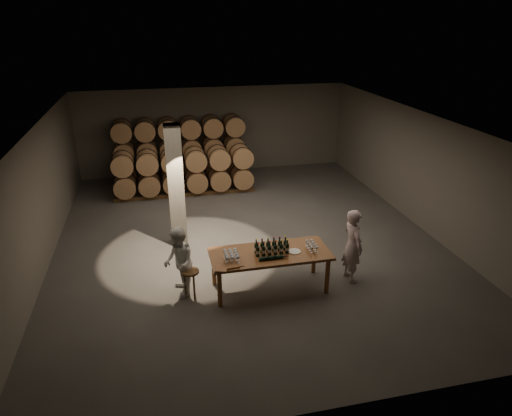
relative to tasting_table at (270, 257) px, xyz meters
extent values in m
plane|color=#4E4B49|center=(0.00, 2.50, -0.80)|extent=(12.00, 12.00, 0.00)
plane|color=#605E59|center=(0.00, 2.50, 2.40)|extent=(12.00, 12.00, 0.00)
plane|color=slate|center=(0.00, 8.50, 0.80)|extent=(10.00, 0.00, 10.00)
plane|color=slate|center=(0.00, -3.50, 0.80)|extent=(10.00, 0.00, 10.00)
plane|color=slate|center=(-5.00, 2.50, 0.80)|extent=(0.00, 12.00, 12.00)
plane|color=slate|center=(5.00, 2.50, 0.80)|extent=(0.00, 12.00, 12.00)
cube|color=slate|center=(-1.80, 2.70, 0.80)|extent=(0.40, 0.40, 3.20)
cylinder|color=brown|center=(-1.18, -0.43, -0.38)|extent=(0.10, 0.10, 0.84)
cylinder|color=brown|center=(1.18, -0.43, -0.38)|extent=(0.10, 0.10, 0.84)
cylinder|color=brown|center=(-1.18, 0.43, -0.38)|extent=(0.10, 0.10, 0.84)
cylinder|color=brown|center=(1.18, 0.43, -0.38)|extent=(0.10, 0.10, 0.84)
cube|color=brown|center=(0.00, 0.00, 0.07)|extent=(2.60, 1.10, 0.06)
cube|color=#54391C|center=(-1.35, 7.40, -0.74)|extent=(4.70, 0.10, 0.12)
cube|color=#54391C|center=(-1.35, 8.00, -0.74)|extent=(4.70, 0.10, 0.12)
cylinder|color=#A27149|center=(-3.30, 7.70, -0.33)|extent=(0.70, 0.95, 0.70)
cylinder|color=black|center=(-3.30, 7.44, -0.33)|extent=(0.73, 0.04, 0.73)
cylinder|color=black|center=(-3.30, 7.96, -0.33)|extent=(0.73, 0.04, 0.73)
cylinder|color=#A27149|center=(-2.52, 7.70, -0.33)|extent=(0.70, 0.95, 0.70)
cylinder|color=black|center=(-2.52, 7.44, -0.33)|extent=(0.73, 0.04, 0.73)
cylinder|color=black|center=(-2.52, 7.96, -0.33)|extent=(0.73, 0.04, 0.73)
cylinder|color=#A27149|center=(-1.74, 7.70, -0.33)|extent=(0.70, 0.95, 0.70)
cylinder|color=black|center=(-1.74, 7.44, -0.33)|extent=(0.73, 0.04, 0.73)
cylinder|color=black|center=(-1.74, 7.96, -0.33)|extent=(0.73, 0.04, 0.73)
cylinder|color=#A27149|center=(-0.96, 7.70, -0.33)|extent=(0.70, 0.95, 0.70)
cylinder|color=black|center=(-0.96, 7.44, -0.33)|extent=(0.73, 0.04, 0.73)
cylinder|color=black|center=(-0.96, 7.96, -0.33)|extent=(0.73, 0.04, 0.73)
cylinder|color=#A27149|center=(-0.18, 7.70, -0.33)|extent=(0.70, 0.95, 0.70)
cylinder|color=black|center=(-0.18, 7.44, -0.33)|extent=(0.73, 0.04, 0.73)
cylinder|color=black|center=(-0.18, 7.96, -0.33)|extent=(0.73, 0.04, 0.73)
cylinder|color=#A27149|center=(0.60, 7.70, -0.33)|extent=(0.70, 0.95, 0.70)
cylinder|color=black|center=(0.60, 7.44, -0.33)|extent=(0.73, 0.04, 0.73)
cylinder|color=black|center=(0.60, 7.96, -0.33)|extent=(0.73, 0.04, 0.73)
cylinder|color=#A27149|center=(-3.30, 7.70, 0.41)|extent=(0.70, 0.95, 0.70)
cylinder|color=black|center=(-3.30, 7.44, 0.41)|extent=(0.73, 0.04, 0.73)
cylinder|color=black|center=(-3.30, 7.96, 0.41)|extent=(0.73, 0.04, 0.73)
cylinder|color=#A27149|center=(-2.52, 7.70, 0.41)|extent=(0.70, 0.95, 0.70)
cylinder|color=black|center=(-2.52, 7.44, 0.41)|extent=(0.73, 0.04, 0.73)
cylinder|color=black|center=(-2.52, 7.96, 0.41)|extent=(0.73, 0.04, 0.73)
cylinder|color=#A27149|center=(-1.74, 7.70, 0.41)|extent=(0.70, 0.95, 0.70)
cylinder|color=black|center=(-1.74, 7.44, 0.41)|extent=(0.73, 0.04, 0.73)
cylinder|color=black|center=(-1.74, 7.96, 0.41)|extent=(0.73, 0.04, 0.73)
cylinder|color=#A27149|center=(-0.96, 7.70, 0.41)|extent=(0.70, 0.95, 0.70)
cylinder|color=black|center=(-0.96, 7.44, 0.41)|extent=(0.73, 0.04, 0.73)
cylinder|color=black|center=(-0.96, 7.96, 0.41)|extent=(0.73, 0.04, 0.73)
cylinder|color=#A27149|center=(-0.18, 7.70, 0.41)|extent=(0.70, 0.95, 0.70)
cylinder|color=black|center=(-0.18, 7.44, 0.41)|extent=(0.73, 0.04, 0.73)
cylinder|color=black|center=(-0.18, 7.96, 0.41)|extent=(0.73, 0.04, 0.73)
cylinder|color=#A27149|center=(0.60, 7.70, 0.41)|extent=(0.70, 0.95, 0.70)
cylinder|color=black|center=(0.60, 7.44, 0.41)|extent=(0.73, 0.04, 0.73)
cylinder|color=black|center=(0.60, 7.96, 0.41)|extent=(0.73, 0.04, 0.73)
cylinder|color=#A27149|center=(-3.30, 7.70, 1.15)|extent=(0.70, 0.95, 0.70)
cylinder|color=black|center=(-3.30, 7.44, 1.15)|extent=(0.73, 0.04, 0.73)
cylinder|color=black|center=(-3.30, 7.96, 1.15)|extent=(0.73, 0.04, 0.73)
cylinder|color=#A27149|center=(-2.52, 7.70, 1.15)|extent=(0.70, 0.95, 0.70)
cylinder|color=black|center=(-2.52, 7.44, 1.15)|extent=(0.73, 0.04, 0.73)
cylinder|color=black|center=(-2.52, 7.96, 1.15)|extent=(0.73, 0.04, 0.73)
cylinder|color=#A27149|center=(-1.74, 7.70, 1.15)|extent=(0.70, 0.95, 0.70)
cylinder|color=black|center=(-1.74, 7.44, 1.15)|extent=(0.73, 0.04, 0.73)
cylinder|color=black|center=(-1.74, 7.96, 1.15)|extent=(0.73, 0.04, 0.73)
cylinder|color=#A27149|center=(-0.96, 7.70, 1.15)|extent=(0.70, 0.95, 0.70)
cylinder|color=black|center=(-0.96, 7.44, 1.15)|extent=(0.73, 0.04, 0.73)
cylinder|color=black|center=(-0.96, 7.96, 1.15)|extent=(0.73, 0.04, 0.73)
cylinder|color=#A27149|center=(-0.18, 7.70, 1.15)|extent=(0.70, 0.95, 0.70)
cylinder|color=black|center=(-0.18, 7.44, 1.15)|extent=(0.73, 0.04, 0.73)
cylinder|color=black|center=(-0.18, 7.96, 1.15)|extent=(0.73, 0.04, 0.73)
cylinder|color=#A27149|center=(0.60, 7.70, 1.15)|extent=(0.70, 0.95, 0.70)
cylinder|color=black|center=(0.60, 7.44, 1.15)|extent=(0.73, 0.04, 0.73)
cylinder|color=black|center=(0.60, 7.96, 1.15)|extent=(0.73, 0.04, 0.73)
cube|color=#54391C|center=(-1.35, 6.00, -0.74)|extent=(4.70, 0.10, 0.12)
cube|color=#54391C|center=(-1.35, 6.60, -0.74)|extent=(4.70, 0.10, 0.12)
cylinder|color=#A27149|center=(-3.30, 6.30, -0.33)|extent=(0.70, 0.95, 0.70)
cylinder|color=black|center=(-3.30, 6.04, -0.33)|extent=(0.73, 0.04, 0.73)
cylinder|color=black|center=(-3.30, 6.56, -0.33)|extent=(0.73, 0.04, 0.73)
cylinder|color=#A27149|center=(-2.52, 6.30, -0.33)|extent=(0.70, 0.95, 0.70)
cylinder|color=black|center=(-2.52, 6.04, -0.33)|extent=(0.73, 0.04, 0.73)
cylinder|color=black|center=(-2.52, 6.56, -0.33)|extent=(0.73, 0.04, 0.73)
cylinder|color=#A27149|center=(-1.74, 6.30, -0.33)|extent=(0.70, 0.95, 0.70)
cylinder|color=black|center=(-1.74, 6.04, -0.33)|extent=(0.73, 0.04, 0.73)
cylinder|color=black|center=(-1.74, 6.56, -0.33)|extent=(0.73, 0.04, 0.73)
cylinder|color=#A27149|center=(-0.96, 6.30, -0.33)|extent=(0.70, 0.95, 0.70)
cylinder|color=black|center=(-0.96, 6.04, -0.33)|extent=(0.73, 0.04, 0.73)
cylinder|color=black|center=(-0.96, 6.56, -0.33)|extent=(0.73, 0.04, 0.73)
cylinder|color=#A27149|center=(-0.18, 6.30, -0.33)|extent=(0.70, 0.95, 0.70)
cylinder|color=black|center=(-0.18, 6.04, -0.33)|extent=(0.73, 0.04, 0.73)
cylinder|color=black|center=(-0.18, 6.56, -0.33)|extent=(0.73, 0.04, 0.73)
cylinder|color=#A27149|center=(0.60, 6.30, -0.33)|extent=(0.70, 0.95, 0.70)
cylinder|color=black|center=(0.60, 6.04, -0.33)|extent=(0.73, 0.04, 0.73)
cylinder|color=black|center=(0.60, 6.56, -0.33)|extent=(0.73, 0.04, 0.73)
cylinder|color=#A27149|center=(-3.30, 6.30, 0.41)|extent=(0.70, 0.95, 0.70)
cylinder|color=black|center=(-3.30, 6.04, 0.41)|extent=(0.73, 0.04, 0.73)
cylinder|color=black|center=(-3.30, 6.56, 0.41)|extent=(0.73, 0.04, 0.73)
cylinder|color=#A27149|center=(-2.52, 6.30, 0.41)|extent=(0.70, 0.95, 0.70)
cylinder|color=black|center=(-2.52, 6.04, 0.41)|extent=(0.73, 0.04, 0.73)
cylinder|color=black|center=(-2.52, 6.56, 0.41)|extent=(0.73, 0.04, 0.73)
cylinder|color=#A27149|center=(-1.74, 6.30, 0.41)|extent=(0.70, 0.95, 0.70)
cylinder|color=black|center=(-1.74, 6.04, 0.41)|extent=(0.73, 0.04, 0.73)
cylinder|color=black|center=(-1.74, 6.56, 0.41)|extent=(0.73, 0.04, 0.73)
cylinder|color=#A27149|center=(-0.96, 6.30, 0.41)|extent=(0.70, 0.95, 0.70)
cylinder|color=black|center=(-0.96, 6.04, 0.41)|extent=(0.73, 0.04, 0.73)
cylinder|color=black|center=(-0.96, 6.56, 0.41)|extent=(0.73, 0.04, 0.73)
cylinder|color=#A27149|center=(-0.18, 6.30, 0.41)|extent=(0.70, 0.95, 0.70)
cylinder|color=black|center=(-0.18, 6.04, 0.41)|extent=(0.73, 0.04, 0.73)
cylinder|color=black|center=(-0.18, 6.56, 0.41)|extent=(0.73, 0.04, 0.73)
cylinder|color=#A27149|center=(0.60, 6.30, 0.41)|extent=(0.70, 0.95, 0.70)
cylinder|color=black|center=(0.60, 6.04, 0.41)|extent=(0.73, 0.04, 0.73)
cylinder|color=black|center=(0.60, 6.56, 0.41)|extent=(0.73, 0.04, 0.73)
cylinder|color=black|center=(-0.30, -0.10, 0.22)|extent=(0.08, 0.08, 0.23)
cylinder|color=silver|center=(-0.30, -0.10, 0.21)|extent=(0.08, 0.08, 0.07)
cylinder|color=black|center=(-0.30, -0.10, 0.38)|extent=(0.03, 0.03, 0.09)
cylinder|color=yellow|center=(-0.30, -0.10, 0.43)|extent=(0.03, 0.03, 0.03)
cylinder|color=black|center=(-0.30, 0.05, 0.22)|extent=(0.08, 0.08, 0.23)
cylinder|color=silver|center=(-0.30, 0.05, 0.21)|extent=(0.08, 0.08, 0.07)
cylinder|color=black|center=(-0.30, 0.05, 0.38)|extent=(0.03, 0.03, 0.09)
cylinder|color=maroon|center=(-0.30, 0.05, 0.43)|extent=(0.03, 0.03, 0.03)
cylinder|color=black|center=(-0.17, -0.10, 0.22)|extent=(0.08, 0.08, 0.23)
cylinder|color=silver|center=(-0.17, -0.10, 0.21)|extent=(0.08, 0.08, 0.07)
cylinder|color=black|center=(-0.17, -0.10, 0.38)|extent=(0.03, 0.03, 0.09)
cylinder|color=maroon|center=(-0.17, -0.10, 0.43)|extent=(0.03, 0.03, 0.03)
cylinder|color=black|center=(-0.17, 0.05, 0.22)|extent=(0.08, 0.08, 0.23)
cylinder|color=silver|center=(-0.17, 0.05, 0.21)|extent=(0.08, 0.08, 0.07)
cylinder|color=black|center=(-0.17, 0.05, 0.38)|extent=(0.03, 0.03, 0.09)
cylinder|color=yellow|center=(-0.17, 0.05, 0.43)|extent=(0.03, 0.03, 0.03)
cylinder|color=black|center=(-0.04, -0.10, 0.22)|extent=(0.08, 0.08, 0.23)
cylinder|color=silver|center=(-0.04, -0.10, 0.21)|extent=(0.08, 0.08, 0.07)
cylinder|color=black|center=(-0.04, -0.10, 0.38)|extent=(0.03, 0.03, 0.09)
cylinder|color=yellow|center=(-0.04, -0.10, 0.43)|extent=(0.03, 0.03, 0.03)
cylinder|color=black|center=(-0.04, 0.05, 0.22)|extent=(0.08, 0.08, 0.23)
cylinder|color=silver|center=(-0.04, 0.05, 0.21)|extent=(0.08, 0.08, 0.07)
cylinder|color=black|center=(-0.04, 0.05, 0.38)|extent=(0.03, 0.03, 0.09)
cylinder|color=maroon|center=(-0.04, 0.05, 0.43)|extent=(0.03, 0.03, 0.03)
cylinder|color=black|center=(0.09, -0.10, 0.22)|extent=(0.08, 0.08, 0.23)
cylinder|color=silver|center=(0.09, -0.10, 0.21)|extent=(0.08, 0.08, 0.07)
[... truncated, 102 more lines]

